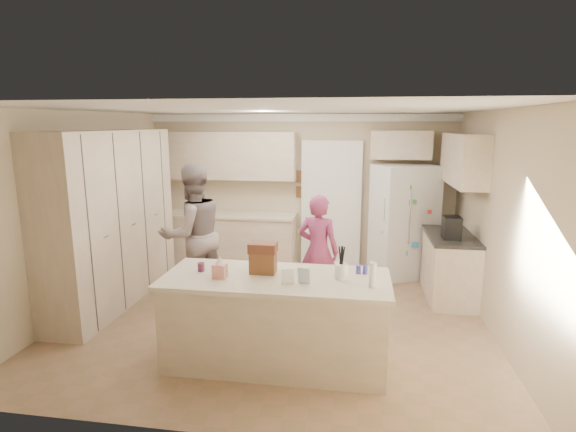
% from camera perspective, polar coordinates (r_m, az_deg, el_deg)
% --- Properties ---
extents(floor, '(5.20, 4.60, 0.02)m').
position_cam_1_polar(floor, '(5.94, -1.51, -12.65)').
color(floor, '#8D6A50').
rests_on(floor, ground).
extents(ceiling, '(5.20, 4.60, 0.02)m').
position_cam_1_polar(ceiling, '(5.42, -1.66, 13.51)').
color(ceiling, white).
rests_on(ceiling, wall_back).
extents(wall_back, '(5.20, 0.02, 2.60)m').
position_cam_1_polar(wall_back, '(7.78, 1.48, 3.26)').
color(wall_back, '#C7B493').
rests_on(wall_back, ground).
extents(wall_front, '(5.20, 0.02, 2.60)m').
position_cam_1_polar(wall_front, '(3.36, -8.73, -8.16)').
color(wall_front, '#C7B493').
rests_on(wall_front, ground).
extents(wall_left, '(0.02, 4.60, 2.60)m').
position_cam_1_polar(wall_left, '(6.52, -24.77, 0.55)').
color(wall_left, '#C7B493').
rests_on(wall_left, ground).
extents(wall_right, '(0.02, 4.60, 2.60)m').
position_cam_1_polar(wall_right, '(5.68, 25.29, -0.99)').
color(wall_right, '#C7B493').
rests_on(wall_right, ground).
extents(crown_back, '(5.20, 0.08, 0.12)m').
position_cam_1_polar(crown_back, '(7.65, 1.48, 12.36)').
color(crown_back, white).
rests_on(crown_back, wall_back).
extents(pantry_bank, '(0.60, 2.60, 2.35)m').
position_cam_1_polar(pantry_bank, '(6.55, -21.46, -0.26)').
color(pantry_bank, beige).
rests_on(pantry_bank, floor).
extents(back_base_cab, '(2.20, 0.60, 0.88)m').
position_cam_1_polar(back_base_cab, '(7.88, -7.17, -3.10)').
color(back_base_cab, beige).
rests_on(back_base_cab, floor).
extents(back_countertop, '(2.24, 0.63, 0.04)m').
position_cam_1_polar(back_countertop, '(7.77, -7.28, 0.16)').
color(back_countertop, beige).
rests_on(back_countertop, back_base_cab).
extents(back_upper_cab, '(2.20, 0.35, 0.80)m').
position_cam_1_polar(back_upper_cab, '(7.77, -7.19, 7.61)').
color(back_upper_cab, beige).
rests_on(back_upper_cab, wall_back).
extents(doorway_opening, '(0.90, 0.06, 2.10)m').
position_cam_1_polar(doorway_opening, '(7.74, 5.49, 1.29)').
color(doorway_opening, black).
rests_on(doorway_opening, floor).
extents(doorway_casing, '(1.02, 0.03, 2.22)m').
position_cam_1_polar(doorway_casing, '(7.71, 5.47, 1.25)').
color(doorway_casing, white).
rests_on(doorway_casing, floor).
extents(wall_frame_upper, '(0.15, 0.02, 0.20)m').
position_cam_1_polar(wall_frame_upper, '(7.70, 1.60, 5.05)').
color(wall_frame_upper, brown).
rests_on(wall_frame_upper, wall_back).
extents(wall_frame_lower, '(0.15, 0.02, 0.20)m').
position_cam_1_polar(wall_frame_lower, '(7.74, 1.59, 3.07)').
color(wall_frame_lower, brown).
rests_on(wall_frame_lower, wall_back).
extents(refrigerator, '(1.10, 1.00, 1.80)m').
position_cam_1_polar(refrigerator, '(7.42, 14.45, -0.67)').
color(refrigerator, white).
rests_on(refrigerator, floor).
extents(fridge_seam, '(0.02, 0.02, 1.78)m').
position_cam_1_polar(fridge_seam, '(7.07, 14.72, -1.27)').
color(fridge_seam, gray).
rests_on(fridge_seam, refrigerator).
extents(fridge_dispenser, '(0.22, 0.03, 0.35)m').
position_cam_1_polar(fridge_dispenser, '(6.99, 13.04, 0.76)').
color(fridge_dispenser, black).
rests_on(fridge_dispenser, refrigerator).
extents(fridge_handle_l, '(0.02, 0.02, 0.85)m').
position_cam_1_polar(fridge_handle_l, '(7.02, 14.39, -0.09)').
color(fridge_handle_l, silver).
rests_on(fridge_handle_l, refrigerator).
extents(fridge_handle_r, '(0.02, 0.02, 0.85)m').
position_cam_1_polar(fridge_handle_r, '(7.03, 15.20, -0.12)').
color(fridge_handle_r, silver).
rests_on(fridge_handle_r, refrigerator).
extents(over_fridge_cab, '(0.95, 0.35, 0.45)m').
position_cam_1_polar(over_fridge_cab, '(7.49, 14.10, 8.75)').
color(over_fridge_cab, beige).
rests_on(over_fridge_cab, wall_back).
extents(right_base_cab, '(0.60, 1.20, 0.88)m').
position_cam_1_polar(right_base_cab, '(6.76, 19.77, -6.21)').
color(right_base_cab, beige).
rests_on(right_base_cab, floor).
extents(right_countertop, '(0.63, 1.24, 0.04)m').
position_cam_1_polar(right_countertop, '(6.64, 19.96, -2.42)').
color(right_countertop, '#2D2B28').
rests_on(right_countertop, right_base_cab).
extents(right_upper_cab, '(0.35, 1.50, 0.70)m').
position_cam_1_polar(right_upper_cab, '(6.70, 21.40, 6.71)').
color(right_upper_cab, beige).
rests_on(right_upper_cab, wall_right).
extents(coffee_maker, '(0.22, 0.28, 0.30)m').
position_cam_1_polar(coffee_maker, '(6.40, 20.04, -1.37)').
color(coffee_maker, black).
rests_on(coffee_maker, right_countertop).
extents(island_base, '(2.20, 0.90, 0.88)m').
position_cam_1_polar(island_base, '(4.73, -1.53, -13.25)').
color(island_base, beige).
rests_on(island_base, floor).
extents(island_top, '(2.28, 0.96, 0.05)m').
position_cam_1_polar(island_top, '(4.56, -1.56, -8.00)').
color(island_top, beige).
rests_on(island_top, island_base).
extents(utensil_crock, '(0.13, 0.13, 0.15)m').
position_cam_1_polar(utensil_crock, '(4.51, 6.76, -6.96)').
color(utensil_crock, white).
rests_on(utensil_crock, island_top).
extents(tissue_box, '(0.13, 0.13, 0.14)m').
position_cam_1_polar(tissue_box, '(4.56, -8.65, -6.85)').
color(tissue_box, '#E2877F').
rests_on(tissue_box, island_top).
extents(tissue_plume, '(0.08, 0.08, 0.08)m').
position_cam_1_polar(tissue_plume, '(4.53, -8.69, -5.53)').
color(tissue_plume, white).
rests_on(tissue_plume, tissue_box).
extents(dollhouse_body, '(0.26, 0.18, 0.22)m').
position_cam_1_polar(dollhouse_body, '(4.64, -3.18, -5.91)').
color(dollhouse_body, brown).
rests_on(dollhouse_body, island_top).
extents(dollhouse_roof, '(0.28, 0.20, 0.10)m').
position_cam_1_polar(dollhouse_roof, '(4.59, -3.20, -4.01)').
color(dollhouse_roof, '#592D1E').
rests_on(dollhouse_roof, dollhouse_body).
extents(jam_jar, '(0.07, 0.07, 0.09)m').
position_cam_1_polar(jam_jar, '(4.78, -10.98, -6.38)').
color(jam_jar, '#59263F').
rests_on(jam_jar, island_top).
extents(greeting_card_a, '(0.12, 0.06, 0.16)m').
position_cam_1_polar(greeting_card_a, '(4.32, -0.07, -7.67)').
color(greeting_card_a, white).
rests_on(greeting_card_a, island_top).
extents(greeting_card_b, '(0.12, 0.05, 0.16)m').
position_cam_1_polar(greeting_card_b, '(4.34, 2.01, -7.55)').
color(greeting_card_b, silver).
rests_on(greeting_card_b, island_top).
extents(water_bottle, '(0.07, 0.07, 0.24)m').
position_cam_1_polar(water_bottle, '(4.31, 10.70, -7.36)').
color(water_bottle, silver).
rests_on(water_bottle, island_top).
extents(shaker_salt, '(0.05, 0.05, 0.09)m').
position_cam_1_polar(shaker_salt, '(4.68, 8.93, -6.72)').
color(shaker_salt, '#3D3BA6').
rests_on(shaker_salt, island_top).
extents(shaker_pepper, '(0.05, 0.05, 0.09)m').
position_cam_1_polar(shaker_pepper, '(4.68, 9.79, -6.75)').
color(shaker_pepper, '#3D3BA6').
rests_on(shaker_pepper, island_top).
extents(teen_boy, '(1.17, 1.17, 1.92)m').
position_cam_1_polar(teen_boy, '(6.23, -11.96, -2.31)').
color(teen_boy, gray).
rests_on(teen_boy, floor).
extents(teen_girl, '(0.63, 0.49, 1.53)m').
position_cam_1_polar(teen_girl, '(6.01, 3.86, -4.47)').
color(teen_girl, '#A03873').
rests_on(teen_girl, floor).
extents(fridge_magnets, '(0.76, 0.02, 1.44)m').
position_cam_1_polar(fridge_magnets, '(7.06, 14.73, -1.29)').
color(fridge_magnets, tan).
rests_on(fridge_magnets, refrigerator).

